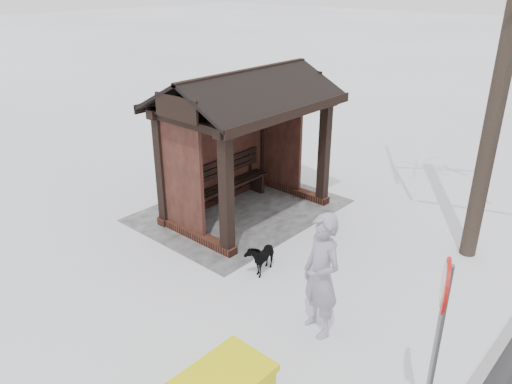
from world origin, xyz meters
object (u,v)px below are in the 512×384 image
bus_shelter (241,115)px  pedestrian (321,276)px  road_sign (441,314)px  dog (261,256)px

bus_shelter → pedestrian: bus_shelter is taller
road_sign → bus_shelter: bearing=-139.3°
road_sign → pedestrian: bearing=-131.4°
dog → road_sign: road_sign is taller
pedestrian → dog: (-0.64, -1.68, -0.64)m
bus_shelter → road_sign: 6.14m
pedestrian → road_sign: road_sign is taller
bus_shelter → dog: 3.05m
pedestrian → dog: pedestrian is taller
bus_shelter → dog: bus_shelter is taller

